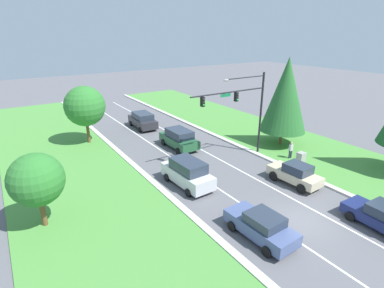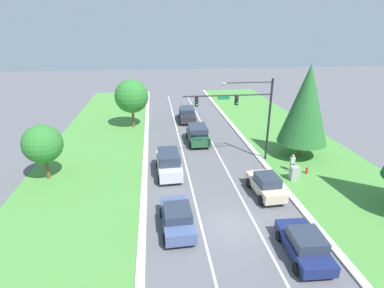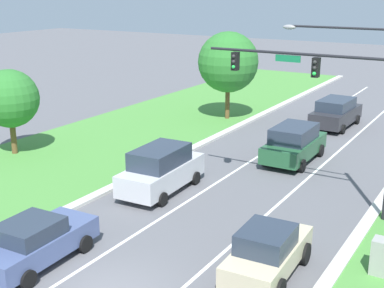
{
  "view_description": "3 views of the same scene",
  "coord_description": "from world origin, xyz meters",
  "px_view_note": "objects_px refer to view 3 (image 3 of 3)",
  "views": [
    {
      "loc": [
        -14.82,
        -9.72,
        11.45
      ],
      "look_at": [
        -0.63,
        11.89,
        1.73
      ],
      "focal_mm": 28.0,
      "sensor_mm": 36.0,
      "label": 1
    },
    {
      "loc": [
        -4.49,
        -15.83,
        12.22
      ],
      "look_at": [
        -1.18,
        10.08,
        2.02
      ],
      "focal_mm": 28.0,
      "sensor_mm": 36.0,
      "label": 2
    },
    {
      "loc": [
        9.76,
        -11.09,
        9.22
      ],
      "look_at": [
        -2.56,
        9.4,
        2.13
      ],
      "focal_mm": 50.0,
      "sensor_mm": 36.0,
      "label": 3
    }
  ],
  "objects_px": {
    "traffic_signal_mast": "(336,87)",
    "charcoal_suv": "(336,113)",
    "oak_near_left_tree": "(228,62)",
    "oak_far_left_tree": "(10,99)",
    "champagne_sedan": "(268,252)",
    "slate_blue_sedan": "(35,241)",
    "forest_suv": "(294,143)",
    "silver_suv": "(161,169)",
    "utility_cabinet": "(382,258)"
  },
  "relations": [
    {
      "from": "champagne_sedan",
      "to": "silver_suv",
      "type": "height_order",
      "value": "silver_suv"
    },
    {
      "from": "traffic_signal_mast",
      "to": "oak_far_left_tree",
      "type": "bearing_deg",
      "value": -175.05
    },
    {
      "from": "champagne_sedan",
      "to": "utility_cabinet",
      "type": "distance_m",
      "value": 3.79
    },
    {
      "from": "slate_blue_sedan",
      "to": "charcoal_suv",
      "type": "xyz_separation_m",
      "value": [
        3.33,
        23.79,
        0.17
      ]
    },
    {
      "from": "slate_blue_sedan",
      "to": "oak_far_left_tree",
      "type": "xyz_separation_m",
      "value": [
        -10.46,
        8.23,
        2.4
      ]
    },
    {
      "from": "charcoal_suv",
      "to": "silver_suv",
      "type": "height_order",
      "value": "silver_suv"
    },
    {
      "from": "traffic_signal_mast",
      "to": "charcoal_suv",
      "type": "bearing_deg",
      "value": 105.34
    },
    {
      "from": "forest_suv",
      "to": "oak_far_left_tree",
      "type": "relative_size",
      "value": 1.02
    },
    {
      "from": "silver_suv",
      "to": "slate_blue_sedan",
      "type": "bearing_deg",
      "value": -91.57
    },
    {
      "from": "champagne_sedan",
      "to": "utility_cabinet",
      "type": "height_order",
      "value": "champagne_sedan"
    },
    {
      "from": "slate_blue_sedan",
      "to": "oak_far_left_tree",
      "type": "height_order",
      "value": "oak_far_left_tree"
    },
    {
      "from": "traffic_signal_mast",
      "to": "oak_near_left_tree",
      "type": "xyz_separation_m",
      "value": [
        -11.13,
        12.14,
        -1.22
      ]
    },
    {
      "from": "champagne_sedan",
      "to": "traffic_signal_mast",
      "type": "bearing_deg",
      "value": 87.2
    },
    {
      "from": "charcoal_suv",
      "to": "forest_suv",
      "type": "bearing_deg",
      "value": -86.14
    },
    {
      "from": "charcoal_suv",
      "to": "oak_far_left_tree",
      "type": "height_order",
      "value": "oak_far_left_tree"
    },
    {
      "from": "slate_blue_sedan",
      "to": "utility_cabinet",
      "type": "bearing_deg",
      "value": 24.85
    },
    {
      "from": "traffic_signal_mast",
      "to": "forest_suv",
      "type": "bearing_deg",
      "value": 123.38
    },
    {
      "from": "forest_suv",
      "to": "charcoal_suv",
      "type": "xyz_separation_m",
      "value": [
        -0.23,
        8.54,
        -0.04
      ]
    },
    {
      "from": "traffic_signal_mast",
      "to": "silver_suv",
      "type": "relative_size",
      "value": 1.65
    },
    {
      "from": "oak_far_left_tree",
      "to": "champagne_sedan",
      "type": "bearing_deg",
      "value": -15.57
    },
    {
      "from": "slate_blue_sedan",
      "to": "silver_suv",
      "type": "xyz_separation_m",
      "value": [
        -0.11,
        7.83,
        0.25
      ]
    },
    {
      "from": "oak_near_left_tree",
      "to": "charcoal_suv",
      "type": "bearing_deg",
      "value": 14.53
    },
    {
      "from": "traffic_signal_mast",
      "to": "utility_cabinet",
      "type": "relative_size",
      "value": 6.31
    },
    {
      "from": "champagne_sedan",
      "to": "oak_far_left_tree",
      "type": "distance_m",
      "value": 18.43
    },
    {
      "from": "traffic_signal_mast",
      "to": "utility_cabinet",
      "type": "height_order",
      "value": "traffic_signal_mast"
    },
    {
      "from": "oak_near_left_tree",
      "to": "oak_far_left_tree",
      "type": "xyz_separation_m",
      "value": [
        -6.51,
        -13.67,
        -0.88
      ]
    },
    {
      "from": "traffic_signal_mast",
      "to": "slate_blue_sedan",
      "type": "bearing_deg",
      "value": -126.33
    },
    {
      "from": "charcoal_suv",
      "to": "oak_far_left_tree",
      "type": "relative_size",
      "value": 1.05
    },
    {
      "from": "forest_suv",
      "to": "oak_far_left_tree",
      "type": "height_order",
      "value": "oak_far_left_tree"
    },
    {
      "from": "traffic_signal_mast",
      "to": "oak_far_left_tree",
      "type": "xyz_separation_m",
      "value": [
        -17.64,
        -1.53,
        -2.1
      ]
    },
    {
      "from": "charcoal_suv",
      "to": "oak_near_left_tree",
      "type": "distance_m",
      "value": 8.14
    },
    {
      "from": "forest_suv",
      "to": "oak_near_left_tree",
      "type": "height_order",
      "value": "oak_near_left_tree"
    },
    {
      "from": "traffic_signal_mast",
      "to": "champagne_sedan",
      "type": "relative_size",
      "value": 1.9
    },
    {
      "from": "oak_far_left_tree",
      "to": "forest_suv",
      "type": "bearing_deg",
      "value": 26.59
    },
    {
      "from": "silver_suv",
      "to": "oak_far_left_tree",
      "type": "height_order",
      "value": "oak_far_left_tree"
    },
    {
      "from": "slate_blue_sedan",
      "to": "oak_far_left_tree",
      "type": "distance_m",
      "value": 13.53
    },
    {
      "from": "oak_near_left_tree",
      "to": "oak_far_left_tree",
      "type": "distance_m",
      "value": 15.16
    },
    {
      "from": "slate_blue_sedan",
      "to": "oak_near_left_tree",
      "type": "distance_m",
      "value": 22.49
    },
    {
      "from": "traffic_signal_mast",
      "to": "champagne_sedan",
      "type": "height_order",
      "value": "traffic_signal_mast"
    },
    {
      "from": "champagne_sedan",
      "to": "charcoal_suv",
      "type": "xyz_separation_m",
      "value": [
        -3.82,
        20.46,
        0.11
      ]
    },
    {
      "from": "oak_far_left_tree",
      "to": "silver_suv",
      "type": "bearing_deg",
      "value": -2.23
    },
    {
      "from": "champagne_sedan",
      "to": "charcoal_suv",
      "type": "relative_size",
      "value": 0.85
    },
    {
      "from": "forest_suv",
      "to": "oak_near_left_tree",
      "type": "distance_m",
      "value": 10.49
    },
    {
      "from": "oak_near_left_tree",
      "to": "slate_blue_sedan",
      "type": "bearing_deg",
      "value": -79.77
    },
    {
      "from": "slate_blue_sedan",
      "to": "charcoal_suv",
      "type": "distance_m",
      "value": 24.02
    },
    {
      "from": "slate_blue_sedan",
      "to": "oak_near_left_tree",
      "type": "height_order",
      "value": "oak_near_left_tree"
    },
    {
      "from": "forest_suv",
      "to": "utility_cabinet",
      "type": "bearing_deg",
      "value": -55.9
    },
    {
      "from": "forest_suv",
      "to": "oak_far_left_tree",
      "type": "distance_m",
      "value": 15.83
    },
    {
      "from": "traffic_signal_mast",
      "to": "oak_near_left_tree",
      "type": "distance_m",
      "value": 16.52
    },
    {
      "from": "silver_suv",
      "to": "utility_cabinet",
      "type": "distance_m",
      "value": 10.82
    }
  ]
}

